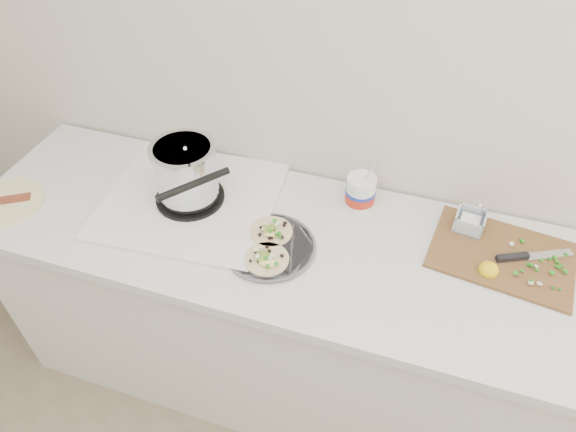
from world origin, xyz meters
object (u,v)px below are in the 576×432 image
(stove, at_px, (188,181))
(bacon_plate, at_px, (6,202))
(tub, at_px, (361,191))
(cutboard, at_px, (501,250))
(taco_plate, at_px, (269,245))

(stove, distance_m, bacon_plate, 0.64)
(tub, height_order, bacon_plate, tub)
(stove, xyz_separation_m, cutboard, (1.02, 0.08, -0.07))
(cutboard, bearing_deg, taco_plate, -156.34)
(taco_plate, relative_size, bacon_plate, 1.15)
(cutboard, distance_m, bacon_plate, 1.65)
(taco_plate, relative_size, cutboard, 0.65)
(tub, xyz_separation_m, cutboard, (0.47, -0.08, -0.05))
(taco_plate, bearing_deg, bacon_plate, -174.76)
(stove, height_order, tub, stove)
(taco_plate, bearing_deg, tub, 51.27)
(bacon_plate, bearing_deg, tub, 17.66)
(taco_plate, height_order, bacon_plate, taco_plate)
(stove, height_order, taco_plate, stove)
(taco_plate, xyz_separation_m, cutboard, (0.69, 0.20, -0.00))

